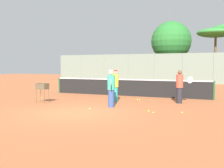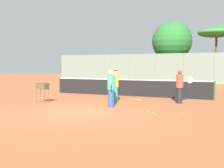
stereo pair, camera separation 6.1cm
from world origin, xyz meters
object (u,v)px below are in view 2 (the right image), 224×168
(player_yellow_shirt, at_px, (115,85))
(tennis_net, at_px, (128,87))
(player_red_cap, at_px, (111,88))
(ball_cart, at_px, (42,88))
(player_white_outfit, at_px, (180,86))

(player_yellow_shirt, bearing_deg, tennis_net, -172.02)
(player_red_cap, relative_size, ball_cart, 1.69)
(player_white_outfit, xyz_separation_m, ball_cart, (-6.53, -2.65, -0.09))
(tennis_net, xyz_separation_m, player_white_outfit, (3.54, -2.03, 0.31))
(tennis_net, height_order, player_red_cap, player_red_cap)
(player_yellow_shirt, relative_size, ball_cart, 1.66)
(tennis_net, relative_size, ball_cart, 10.20)
(player_red_cap, distance_m, player_yellow_shirt, 1.75)
(player_white_outfit, distance_m, player_red_cap, 3.72)
(player_yellow_shirt, xyz_separation_m, ball_cart, (-3.31, -1.80, -0.10))
(player_white_outfit, bearing_deg, tennis_net, 127.82)
(player_yellow_shirt, bearing_deg, player_white_outfit, 106.29)
(player_red_cap, xyz_separation_m, player_yellow_shirt, (-0.49, 1.68, -0.01))
(player_white_outfit, relative_size, ball_cart, 1.67)
(player_red_cap, bearing_deg, ball_cart, -109.66)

